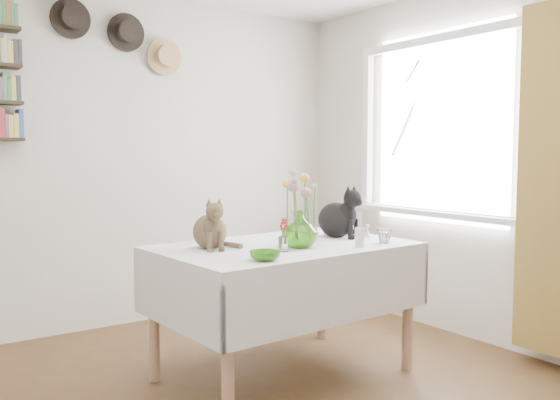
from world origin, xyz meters
TOP-DOWN VIEW (x-y plane):
  - room at (0.00, 0.00)m, footprint 4.08×4.58m
  - window at (1.97, 0.80)m, footprint 0.12×1.52m
  - curtain at (1.90, -0.12)m, footprint 0.12×0.38m
  - dining_table at (0.51, 0.69)m, footprint 1.50×1.01m
  - tabby_cat at (0.09, 0.81)m, footprint 0.25×0.29m
  - black_cat at (0.97, 0.76)m, footprint 0.29×0.33m
  - flower_vase at (0.52, 0.55)m, footprint 0.21×0.21m
  - green_bowl at (0.13, 0.32)m, footprint 0.20×0.20m
  - drinking_glass at (1.03, 0.40)m, footprint 0.11×0.11m
  - candlestick at (0.81, 0.37)m, footprint 0.06×0.06m
  - berry_jar at (0.36, 0.49)m, footprint 0.05×0.05m
  - porcelain_figurine at (1.11, 0.63)m, footprint 0.04×0.04m
  - flower_bouquet at (0.52, 0.56)m, footprint 0.17×0.13m
  - wall_hats at (0.12, 2.19)m, footprint 0.98×0.09m

SIDE VIEW (x-z plane):
  - dining_table at x=0.51m, z-range 0.20..0.98m
  - green_bowl at x=0.13m, z-range 0.78..0.83m
  - porcelain_figurine at x=1.11m, z-range 0.77..0.86m
  - drinking_glass at x=1.03m, z-range 0.78..0.86m
  - candlestick at x=0.81m, z-range 0.75..0.94m
  - berry_jar at x=0.36m, z-range 0.77..0.97m
  - flower_vase at x=0.52m, z-range 0.78..0.99m
  - tabby_cat at x=0.09m, z-range 0.78..1.07m
  - black_cat at x=0.97m, z-range 0.78..1.11m
  - flower_bouquet at x=0.52m, z-range 0.92..1.31m
  - curtain at x=1.90m, z-range 0.10..2.20m
  - room at x=0.00m, z-range -0.04..2.54m
  - window at x=1.97m, z-range 0.74..2.06m
  - wall_hats at x=0.12m, z-range 1.93..2.41m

